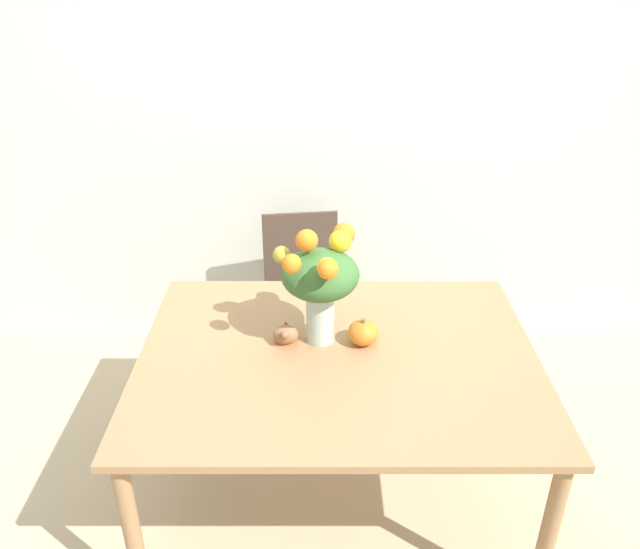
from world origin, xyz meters
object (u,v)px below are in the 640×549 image
(pumpkin, at_px, (363,333))
(turkey_figurine, at_px, (286,332))
(dining_chair_near_window, at_px, (303,296))
(flower_vase, at_px, (320,279))

(pumpkin, distance_m, turkey_figurine, 0.31)
(pumpkin, distance_m, dining_chair_near_window, 0.93)
(pumpkin, xyz_separation_m, dining_chair_near_window, (-0.26, 0.83, -0.32))
(flower_vase, distance_m, pumpkin, 0.29)
(flower_vase, xyz_separation_m, pumpkin, (0.17, -0.03, -0.23))
(flower_vase, bearing_deg, dining_chair_near_window, 96.53)
(dining_chair_near_window, bearing_deg, turkey_figurine, -100.03)
(pumpkin, bearing_deg, turkey_figurine, 176.93)
(pumpkin, relative_size, dining_chair_near_window, 0.13)
(flower_vase, height_order, dining_chair_near_window, flower_vase)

